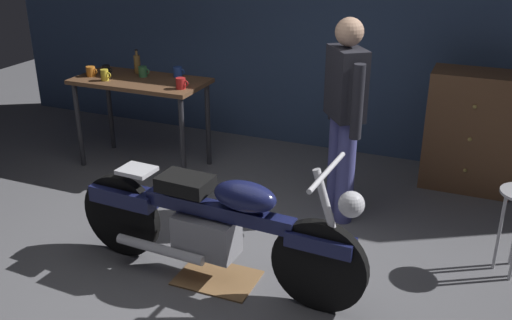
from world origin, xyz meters
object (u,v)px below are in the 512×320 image
Objects in this scene: wooden_dresser at (472,131)px; mug_orange_travel at (91,71)px; mug_yellow_tall at (105,75)px; mug_red_diner at (181,83)px; mug_blue_enamel at (178,72)px; mug_green_speckled at (143,72)px; motorcycle at (214,223)px; bottle at (137,64)px; mug_black_matte at (106,70)px; person_standing at (344,112)px.

wooden_dresser is 9.02× the size of mug_orange_travel.
mug_orange_travel is (-0.22, 0.08, -0.01)m from mug_yellow_tall.
mug_yellow_tall is (-3.34, -0.89, 0.40)m from wooden_dresser.
mug_red_diner is 1.02× the size of mug_blue_enamel.
mug_green_speckled is (-3.08, -0.63, 0.40)m from wooden_dresser.
motorcycle is 1.99× the size of wooden_dresser.
wooden_dresser reaches higher than mug_yellow_tall.
mug_red_diner is 0.76m from bottle.
bottle is (0.24, 0.19, 0.05)m from mug_black_matte.
bottle is at bearing 38.24° from mug_black_matte.
bottle is (-1.71, 1.75, 0.55)m from motorcycle.
person_standing reaches higher than mug_blue_enamel.
mug_black_matte reaches higher than mug_blue_enamel.
mug_red_diner reaches higher than mug_orange_travel.
person_standing is 15.11× the size of mug_black_matte.
person_standing is (0.55, 1.26, 0.48)m from motorcycle.
mug_black_matte is (-0.68, -0.22, 0.00)m from mug_blue_enamel.
person_standing reaches higher than motorcycle.
mug_orange_travel is 0.51× the size of bottle.
mug_red_diner is at bearing -161.15° from wooden_dresser.
wooden_dresser is at bearing -78.64° from person_standing.
mug_green_speckled is 0.52m from mug_orange_travel.
mug_yellow_tall is at bearing -146.04° from mug_blue_enamel.
mug_orange_travel is (-1.04, 0.05, -0.00)m from mug_red_diner.
mug_black_matte is at bearing -141.76° from bottle.
wooden_dresser reaches higher than mug_black_matte.
mug_blue_enamel is at bearing 33.96° from mug_yellow_tall.
mug_blue_enamel is 0.70m from mug_yellow_tall.
mug_black_matte is at bearing 144.37° from motorcycle.
mug_blue_enamel is (0.32, 0.13, -0.00)m from mug_green_speckled.
bottle reaches higher than wooden_dresser.
person_standing is 14.34× the size of mug_green_speckled.
mug_green_speckled is at bearing 136.81° from motorcycle.
mug_blue_enamel and mug_orange_travel have the same top height.
person_standing is at bearing -16.13° from mug_blue_enamel.
mug_black_matte is at bearing 35.90° from mug_orange_travel.
mug_blue_enamel is 0.45m from bottle.
bottle is at bearing 41.85° from person_standing.
wooden_dresser is at bearing 9.48° from bottle.
wooden_dresser reaches higher than mug_green_speckled.
mug_blue_enamel is (-2.76, -0.50, 0.40)m from wooden_dresser.
motorcycle is 2.24m from mug_blue_enamel.
person_standing reaches higher than mug_black_matte.
person_standing is 15.20× the size of mug_yellow_tall.
mug_blue_enamel is 0.50× the size of bottle.
mug_yellow_tall is at bearing -134.71° from mug_green_speckled.
person_standing is 2.31m from bottle.
mug_black_matte is (-0.92, 0.14, 0.00)m from mug_red_diner.
mug_yellow_tall is 0.46× the size of bottle.
mug_black_matte is 0.31m from bottle.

